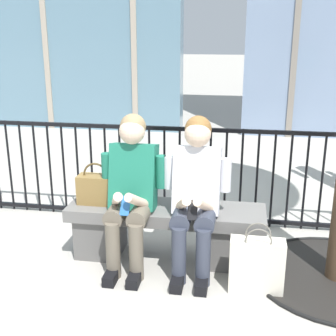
{
  "coord_description": "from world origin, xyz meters",
  "views": [
    {
      "loc": [
        0.58,
        -3.35,
        1.84
      ],
      "look_at": [
        0.0,
        0.1,
        0.75
      ],
      "focal_mm": 48.36,
      "sensor_mm": 36.0,
      "label": 1
    }
  ],
  "objects_px": {
    "seated_person_companion": "(196,191)",
    "handbag_on_bench": "(96,189)",
    "seated_person_with_phone": "(131,187)",
    "shopping_bag": "(257,265)",
    "stone_bench": "(166,227)"
  },
  "relations": [
    {
      "from": "seated_person_companion",
      "to": "handbag_on_bench",
      "type": "relative_size",
      "value": 3.49
    },
    {
      "from": "seated_person_with_phone",
      "to": "shopping_bag",
      "type": "relative_size",
      "value": 2.35
    },
    {
      "from": "seated_person_with_phone",
      "to": "seated_person_companion",
      "type": "relative_size",
      "value": 1.0
    },
    {
      "from": "stone_bench",
      "to": "seated_person_with_phone",
      "type": "height_order",
      "value": "seated_person_with_phone"
    },
    {
      "from": "seated_person_companion",
      "to": "shopping_bag",
      "type": "xyz_separation_m",
      "value": [
        0.48,
        -0.27,
        -0.44
      ]
    },
    {
      "from": "stone_bench",
      "to": "seated_person_companion",
      "type": "xyz_separation_m",
      "value": [
        0.25,
        -0.13,
        0.38
      ]
    },
    {
      "from": "seated_person_companion",
      "to": "shopping_bag",
      "type": "bearing_deg",
      "value": -29.12
    },
    {
      "from": "stone_bench",
      "to": "shopping_bag",
      "type": "xyz_separation_m",
      "value": [
        0.73,
        -0.39,
        -0.06
      ]
    },
    {
      "from": "handbag_on_bench",
      "to": "shopping_bag",
      "type": "relative_size",
      "value": 0.67
    },
    {
      "from": "stone_bench",
      "to": "shopping_bag",
      "type": "bearing_deg",
      "value": -28.4
    },
    {
      "from": "stone_bench",
      "to": "seated_person_companion",
      "type": "height_order",
      "value": "seated_person_companion"
    },
    {
      "from": "seated_person_with_phone",
      "to": "handbag_on_bench",
      "type": "distance_m",
      "value": 0.36
    },
    {
      "from": "seated_person_with_phone",
      "to": "seated_person_companion",
      "type": "distance_m",
      "value": 0.5
    },
    {
      "from": "seated_person_companion",
      "to": "handbag_on_bench",
      "type": "bearing_deg",
      "value": 171.89
    },
    {
      "from": "seated_person_with_phone",
      "to": "seated_person_companion",
      "type": "xyz_separation_m",
      "value": [
        0.5,
        0.0,
        0.0
      ]
    }
  ]
}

